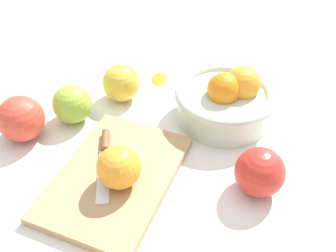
{
  "coord_description": "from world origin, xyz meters",
  "views": [
    {
      "loc": [
        0.37,
        0.3,
        0.49
      ],
      "look_at": [
        -0.05,
        0.02,
        0.04
      ],
      "focal_mm": 41.48,
      "sensor_mm": 36.0,
      "label": 1
    }
  ],
  "objects_px": {
    "bowl": "(226,100)",
    "apple_front_right": "(21,119)",
    "knife": "(105,155)",
    "apple_front_center": "(72,104)",
    "cutting_board": "(118,179)",
    "orange_on_board": "(119,167)",
    "apple_back_left": "(260,172)",
    "apple_front_left": "(121,83)"
  },
  "relations": [
    {
      "from": "bowl",
      "to": "apple_front_right",
      "type": "relative_size",
      "value": 2.25
    },
    {
      "from": "knife",
      "to": "apple_front_center",
      "type": "distance_m",
      "value": 0.14
    },
    {
      "from": "cutting_board",
      "to": "apple_front_right",
      "type": "bearing_deg",
      "value": -87.37
    },
    {
      "from": "bowl",
      "to": "cutting_board",
      "type": "xyz_separation_m",
      "value": [
        0.24,
        -0.07,
        -0.03
      ]
    },
    {
      "from": "orange_on_board",
      "to": "knife",
      "type": "bearing_deg",
      "value": -116.08
    },
    {
      "from": "apple_back_left",
      "to": "knife",
      "type": "bearing_deg",
      "value": -68.16
    },
    {
      "from": "apple_back_left",
      "to": "cutting_board",
      "type": "bearing_deg",
      "value": -59.27
    },
    {
      "from": "knife",
      "to": "apple_front_left",
      "type": "height_order",
      "value": "apple_front_left"
    },
    {
      "from": "apple_front_center",
      "to": "bowl",
      "type": "bearing_deg",
      "value": 125.47
    },
    {
      "from": "knife",
      "to": "apple_back_left",
      "type": "xyz_separation_m",
      "value": [
        -0.09,
        0.24,
        0.02
      ]
    },
    {
      "from": "cutting_board",
      "to": "bowl",
      "type": "bearing_deg",
      "value": 165.01
    },
    {
      "from": "orange_on_board",
      "to": "knife",
      "type": "height_order",
      "value": "orange_on_board"
    },
    {
      "from": "cutting_board",
      "to": "orange_on_board",
      "type": "xyz_separation_m",
      "value": [
        0.01,
        0.01,
        0.04
      ]
    },
    {
      "from": "apple_front_center",
      "to": "apple_front_right",
      "type": "bearing_deg",
      "value": -25.44
    },
    {
      "from": "bowl",
      "to": "apple_front_right",
      "type": "distance_m",
      "value": 0.37
    },
    {
      "from": "apple_back_left",
      "to": "apple_front_left",
      "type": "relative_size",
      "value": 1.04
    },
    {
      "from": "knife",
      "to": "apple_front_right",
      "type": "bearing_deg",
      "value": -79.95
    },
    {
      "from": "apple_front_right",
      "to": "bowl",
      "type": "bearing_deg",
      "value": 132.49
    },
    {
      "from": "knife",
      "to": "apple_back_left",
      "type": "bearing_deg",
      "value": 111.84
    },
    {
      "from": "orange_on_board",
      "to": "apple_front_center",
      "type": "xyz_separation_m",
      "value": [
        -0.08,
        -0.18,
        -0.01
      ]
    },
    {
      "from": "bowl",
      "to": "apple_front_center",
      "type": "distance_m",
      "value": 0.29
    },
    {
      "from": "cutting_board",
      "to": "apple_front_center",
      "type": "relative_size",
      "value": 3.42
    },
    {
      "from": "cutting_board",
      "to": "knife",
      "type": "relative_size",
      "value": 1.94
    },
    {
      "from": "knife",
      "to": "apple_front_center",
      "type": "relative_size",
      "value": 1.77
    },
    {
      "from": "orange_on_board",
      "to": "apple_back_left",
      "type": "distance_m",
      "value": 0.22
    },
    {
      "from": "apple_front_center",
      "to": "apple_front_left",
      "type": "distance_m",
      "value": 0.11
    },
    {
      "from": "apple_front_right",
      "to": "cutting_board",
      "type": "bearing_deg",
      "value": 92.63
    },
    {
      "from": "apple_front_right",
      "to": "apple_front_center",
      "type": "height_order",
      "value": "apple_front_right"
    },
    {
      "from": "orange_on_board",
      "to": "apple_front_center",
      "type": "relative_size",
      "value": 0.92
    },
    {
      "from": "apple_front_right",
      "to": "orange_on_board",
      "type": "bearing_deg",
      "value": 90.49
    },
    {
      "from": "bowl",
      "to": "orange_on_board",
      "type": "distance_m",
      "value": 0.26
    },
    {
      "from": "knife",
      "to": "apple_front_right",
      "type": "xyz_separation_m",
      "value": [
        0.03,
        -0.17,
        0.02
      ]
    },
    {
      "from": "knife",
      "to": "bowl",
      "type": "bearing_deg",
      "value": 154.13
    },
    {
      "from": "cutting_board",
      "to": "apple_back_left",
      "type": "distance_m",
      "value": 0.23
    },
    {
      "from": "apple_front_right",
      "to": "apple_back_left",
      "type": "relative_size",
      "value": 1.06
    },
    {
      "from": "knife",
      "to": "apple_front_right",
      "type": "distance_m",
      "value": 0.17
    },
    {
      "from": "orange_on_board",
      "to": "apple_front_center",
      "type": "distance_m",
      "value": 0.2
    },
    {
      "from": "orange_on_board",
      "to": "knife",
      "type": "relative_size",
      "value": 0.52
    },
    {
      "from": "orange_on_board",
      "to": "apple_front_right",
      "type": "relative_size",
      "value": 0.82
    },
    {
      "from": "apple_front_right",
      "to": "apple_front_left",
      "type": "relative_size",
      "value": 1.1
    },
    {
      "from": "bowl",
      "to": "apple_front_left",
      "type": "height_order",
      "value": "bowl"
    },
    {
      "from": "cutting_board",
      "to": "orange_on_board",
      "type": "distance_m",
      "value": 0.05
    }
  ]
}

